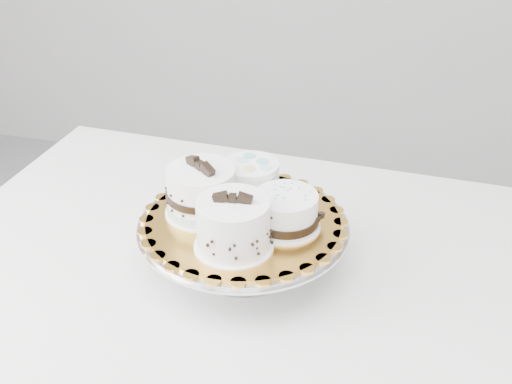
% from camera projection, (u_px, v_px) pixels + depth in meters
% --- Properties ---
extents(table, '(1.21, 0.83, 0.75)m').
position_uv_depth(table, '(259.00, 295.00, 1.16)').
color(table, white).
rests_on(table, floor).
extents(cake_stand, '(0.35, 0.35, 0.09)m').
position_uv_depth(cake_stand, '(243.00, 237.00, 1.06)').
color(cake_stand, gray).
rests_on(cake_stand, table).
extents(cake_board, '(0.42, 0.42, 0.00)m').
position_uv_depth(cake_board, '(243.00, 221.00, 1.05)').
color(cake_board, gold).
rests_on(cake_board, cake_stand).
extents(cake_swirl, '(0.13, 0.13, 0.10)m').
position_uv_depth(cake_swirl, '(233.00, 226.00, 0.96)').
color(cake_swirl, white).
rests_on(cake_swirl, cake_board).
extents(cake_banded, '(0.16, 0.16, 0.10)m').
position_uv_depth(cake_banded, '(202.00, 193.00, 1.05)').
color(cake_banded, white).
rests_on(cake_banded, cake_board).
extents(cake_dots, '(0.12, 0.12, 0.07)m').
position_uv_depth(cake_dots, '(251.00, 181.00, 1.08)').
color(cake_dots, white).
rests_on(cake_dots, cake_board).
extents(cake_ribbon, '(0.13, 0.13, 0.06)m').
position_uv_depth(cake_ribbon, '(286.00, 212.00, 1.02)').
color(cake_ribbon, white).
rests_on(cake_ribbon, cake_board).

